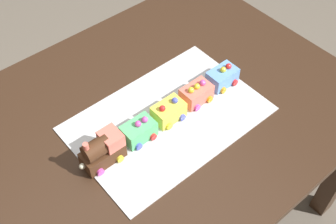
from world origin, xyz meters
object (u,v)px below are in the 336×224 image
Objects in this scene: cake_locomotive at (102,150)px; cake_car_flatbed_sky_blue at (222,77)px; cake_car_gondola_lemon at (169,111)px; cake_car_hopper_coral at (196,93)px; cake_car_caboose_mint_green at (139,131)px; dining_table at (148,138)px.

cake_locomotive reaches higher than cake_car_flatbed_sky_blue.
cake_car_gondola_lemon is 1.00× the size of cake_car_hopper_coral.
cake_car_hopper_coral is 1.00× the size of cake_car_flatbed_sky_blue.
cake_locomotive is 1.40× the size of cake_car_hopper_coral.
cake_car_gondola_lemon is 0.24m from cake_car_flatbed_sky_blue.
cake_car_hopper_coral is (0.24, 0.00, 0.00)m from cake_car_caboose_mint_green.
cake_locomotive is 1.40× the size of cake_car_gondola_lemon.
cake_car_flatbed_sky_blue is at bearing -9.21° from dining_table.
cake_car_gondola_lemon is at bearing 180.00° from cake_car_flatbed_sky_blue.
dining_table is 14.00× the size of cake_car_hopper_coral.
cake_locomotive is 1.40× the size of cake_car_flatbed_sky_blue.
cake_car_hopper_coral is (0.17, -0.05, 0.14)m from dining_table.
cake_car_flatbed_sky_blue is (0.12, 0.00, -0.00)m from cake_car_hopper_coral.
dining_table is 14.00× the size of cake_car_caboose_mint_green.
cake_locomotive is at bearing 180.00° from cake_car_caboose_mint_green.
cake_car_caboose_mint_green is at bearing 180.00° from cake_car_hopper_coral.
cake_locomotive reaches higher than cake_car_caboose_mint_green.
cake_car_gondola_lemon is at bearing -41.70° from dining_table.
cake_locomotive reaches higher than dining_table.
cake_car_flatbed_sky_blue is (0.29, -0.05, 0.14)m from dining_table.
dining_table is 0.25m from cake_locomotive.
dining_table is 14.00× the size of cake_car_gondola_lemon.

